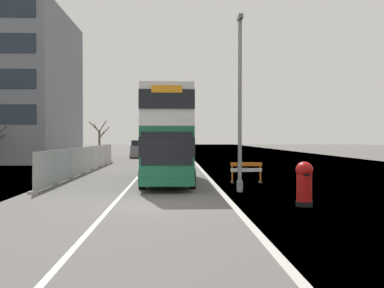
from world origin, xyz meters
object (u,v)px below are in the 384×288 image
at_px(lamppost_foreground, 240,109).
at_px(roadworks_barrier, 246,170).
at_px(double_decker_bus, 168,135).
at_px(car_receding_far, 173,147).
at_px(red_pillar_postbox, 304,182).
at_px(car_receding_mid, 139,150).
at_px(car_oncoming_near, 167,152).

bearing_deg(lamppost_foreground, roadworks_barrier, 75.62).
height_order(double_decker_bus, car_receding_far, double_decker_bus).
bearing_deg(red_pillar_postbox, lamppost_foreground, 112.20).
xyz_separation_m(lamppost_foreground, car_receding_mid, (-7.33, 33.45, -2.83)).
xyz_separation_m(red_pillar_postbox, car_receding_mid, (-9.06, 37.68, 0.13)).
relative_size(double_decker_bus, car_receding_far, 2.46).
relative_size(double_decker_bus, car_receding_mid, 2.86).
bearing_deg(red_pillar_postbox, double_decker_bus, 120.14).
distance_m(double_decker_bus, red_pillar_postbox, 10.40).
bearing_deg(red_pillar_postbox, car_receding_mid, 103.52).
relative_size(double_decker_bus, red_pillar_postbox, 6.64).
relative_size(red_pillar_postbox, car_receding_far, 0.37).
bearing_deg(car_receding_mid, roadworks_barrier, -74.44).
bearing_deg(double_decker_bus, car_receding_far, 89.46).
height_order(red_pillar_postbox, car_receding_far, car_receding_far).
relative_size(lamppost_foreground, red_pillar_postbox, 4.99).
height_order(car_receding_mid, car_receding_far, car_receding_far).
distance_m(roadworks_barrier, car_receding_mid, 30.87).
height_order(roadworks_barrier, car_oncoming_near, car_oncoming_near).
distance_m(car_receding_mid, car_receding_far, 9.76).
relative_size(lamppost_foreground, roadworks_barrier, 4.66).
bearing_deg(roadworks_barrier, car_receding_far, 95.95).
distance_m(red_pillar_postbox, car_oncoming_near, 28.63).
distance_m(red_pillar_postbox, car_receding_far, 46.70).
distance_m(double_decker_bus, car_receding_far, 37.63).
distance_m(red_pillar_postbox, roadworks_barrier, 7.98).
height_order(lamppost_foreground, roadworks_barrier, lamppost_foreground).
bearing_deg(car_oncoming_near, car_receding_far, 87.77).
distance_m(double_decker_bus, car_receding_mid, 29.13).
height_order(red_pillar_postbox, roadworks_barrier, red_pillar_postbox).
relative_size(double_decker_bus, lamppost_foreground, 1.33).
height_order(car_oncoming_near, car_receding_far, car_receding_far).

